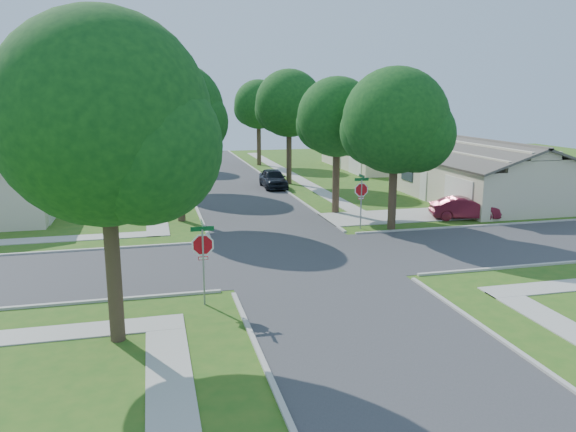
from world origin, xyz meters
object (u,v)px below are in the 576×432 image
at_px(tree_w_mid, 170,104).
at_px(tree_sw_corner, 106,129).
at_px(tree_w_far, 165,112).
at_px(tree_e_near, 338,121).
at_px(car_curb_east, 273,178).
at_px(house_ne_far, 379,153).
at_px(house_nw_far, 42,158).
at_px(car_driveway, 464,208).
at_px(tree_ne_corner, 396,126).
at_px(house_ne_near, 481,178).
at_px(stop_sign_ne, 361,192).
at_px(tree_w_near, 178,114).
at_px(car_curb_west, 180,156).
at_px(tree_e_far, 259,107).
at_px(stop_sign_sw, 203,248).
at_px(tree_e_mid, 290,107).

distance_m(tree_w_mid, tree_sw_corner, 28.14).
bearing_deg(tree_w_far, tree_e_near, -69.39).
height_order(tree_w_mid, car_curb_east, tree_w_mid).
relative_size(house_ne_far, house_nw_far, 1.00).
distance_m(tree_sw_corner, car_driveway, 23.37).
xyz_separation_m(tree_ne_corner, house_ne_near, (9.63, 6.79, -4.08)).
bearing_deg(tree_sw_corner, house_nw_far, 102.38).
distance_m(tree_sw_corner, car_curb_east, 28.81).
bearing_deg(tree_w_far, stop_sign_ne, -72.30).
distance_m(tree_e_near, house_ne_far, 23.30).
distance_m(tree_w_near, car_curb_west, 30.27).
xyz_separation_m(tree_sw_corner, car_curb_east, (10.44, 26.28, -5.52)).
distance_m(stop_sign_ne, car_driveway, 6.99).
bearing_deg(tree_w_far, tree_w_near, -89.99).
height_order(tree_e_far, house_nw_far, tree_e_far).
distance_m(stop_sign_ne, tree_e_near, 5.62).
distance_m(stop_sign_sw, car_curb_east, 25.22).
distance_m(stop_sign_ne, tree_w_near, 11.07).
bearing_deg(tree_sw_corner, tree_e_mid, 66.47).
bearing_deg(car_curb_west, stop_sign_ne, 103.28).
height_order(stop_sign_sw, tree_w_mid, tree_w_mid).
relative_size(stop_sign_ne, tree_w_near, 0.33).
bearing_deg(house_nw_far, tree_e_far, 5.53).
distance_m(house_nw_far, car_driveway, 38.19).
height_order(tree_e_far, car_curb_east, tree_e_far).
height_order(tree_w_near, car_driveway, tree_w_near).
bearing_deg(tree_w_near, tree_w_mid, 89.98).
relative_size(tree_e_near, tree_e_mid, 0.90).
bearing_deg(house_ne_near, tree_e_far, 116.03).
relative_size(house_ne_near, house_ne_far, 1.00).
xyz_separation_m(house_ne_near, car_curb_west, (-19.19, 27.74, -0.92)).
distance_m(house_ne_far, car_curb_east, 16.24).
height_order(tree_e_near, tree_ne_corner, tree_ne_corner).
relative_size(tree_e_far, tree_w_mid, 0.91).
height_order(tree_e_mid, house_nw_far, tree_e_mid).
bearing_deg(tree_e_near, stop_sign_ne, -90.68).
height_order(tree_w_far, house_ne_near, tree_w_far).
distance_m(tree_e_far, car_curb_west, 10.70).
bearing_deg(tree_e_near, tree_w_mid, 128.05).
distance_m(tree_w_near, house_nw_far, 26.05).
bearing_deg(house_ne_far, tree_e_mid, -144.58).
height_order(tree_w_near, tree_sw_corner, tree_sw_corner).
xyz_separation_m(house_ne_far, car_curb_west, (-19.19, 9.74, -0.92)).
distance_m(tree_sw_corner, house_nw_far, 40.20).
distance_m(stop_sign_sw, car_curb_west, 43.48).
height_order(stop_sign_sw, car_curb_east, stop_sign_sw).
height_order(stop_sign_sw, tree_w_near, tree_w_near).
distance_m(tree_w_far, tree_ne_corner, 31.77).
relative_size(tree_e_near, tree_w_far, 1.03).
bearing_deg(house_ne_far, tree_sw_corner, -123.06).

